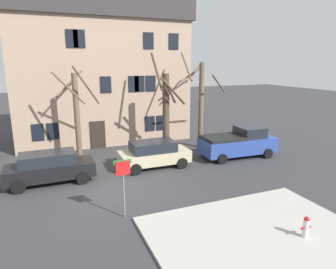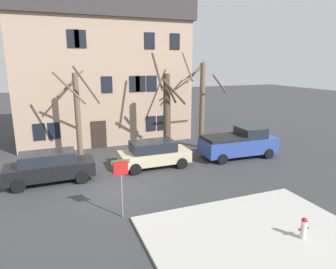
{
  "view_description": "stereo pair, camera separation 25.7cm",
  "coord_description": "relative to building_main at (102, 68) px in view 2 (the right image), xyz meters",
  "views": [
    {
      "loc": [
        -2.83,
        -14.13,
        6.36
      ],
      "look_at": [
        3.85,
        2.29,
        2.1
      ],
      "focal_mm": 31.91,
      "sensor_mm": 36.0,
      "label": 1
    },
    {
      "loc": [
        -2.59,
        -14.23,
        6.36
      ],
      "look_at": [
        3.85,
        2.29,
        2.1
      ],
      "focal_mm": 31.91,
      "sensor_mm": 36.0,
      "label": 2
    }
  ],
  "objects": [
    {
      "name": "ground_plane",
      "position": [
        -1.56,
        -11.57,
        -5.92
      ],
      "size": [
        120.0,
        120.0,
        0.0
      ],
      "primitive_type": "plane",
      "color": "#38383A"
    },
    {
      "name": "sidewalk_slab",
      "position": [
        2.51,
        -18.94,
        -5.86
      ],
      "size": [
        8.06,
        8.34,
        0.12
      ],
      "primitive_type": "cube",
      "color": "#B7B5AD",
      "rests_on": "ground_plane"
    },
    {
      "name": "building_main",
      "position": [
        0.0,
        0.0,
        0.0
      ],
      "size": [
        14.02,
        7.03,
        11.66
      ],
      "color": "tan",
      "rests_on": "ground_plane"
    },
    {
      "name": "tree_bare_near",
      "position": [
        -2.64,
        -5.48,
        -2.73
      ],
      "size": [
        2.92,
        2.88,
        6.22
      ],
      "color": "brown",
      "rests_on": "ground_plane"
    },
    {
      "name": "tree_bare_mid",
      "position": [
        3.4,
        -6.16,
        -2.81
      ],
      "size": [
        2.11,
        1.91,
        7.06
      ],
      "color": "#4C3D2D",
      "rests_on": "ground_plane"
    },
    {
      "name": "tree_bare_far",
      "position": [
        6.29,
        -5.96,
        -2.32
      ],
      "size": [
        3.37,
        3.35,
        7.14
      ],
      "color": "brown",
      "rests_on": "ground_plane"
    },
    {
      "name": "car_black_wagon",
      "position": [
        -4.57,
        -9.2,
        -5.04
      ],
      "size": [
        4.6,
        2.02,
        1.7
      ],
      "color": "black",
      "rests_on": "ground_plane"
    },
    {
      "name": "car_beige_wagon",
      "position": [
        1.49,
        -8.93,
        -5.05
      ],
      "size": [
        4.35,
        2.07,
        1.66
      ],
      "color": "#C6B793",
      "rests_on": "ground_plane"
    },
    {
      "name": "pickup_truck_blue",
      "position": [
        7.62,
        -9.09,
        -4.93
      ],
      "size": [
        5.29,
        2.47,
        2.05
      ],
      "color": "#2D4799",
      "rests_on": "ground_plane"
    },
    {
      "name": "fire_hydrant",
      "position": [
        3.97,
        -18.53,
        -5.38
      ],
      "size": [
        0.42,
        0.22,
        0.82
      ],
      "color": "silver",
      "rests_on": "sidewalk_slab"
    },
    {
      "name": "street_sign_pole",
      "position": [
        -1.77,
        -14.4,
        -4.14
      ],
      "size": [
        0.76,
        0.07,
        2.54
      ],
      "color": "slate",
      "rests_on": "ground_plane"
    }
  ]
}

